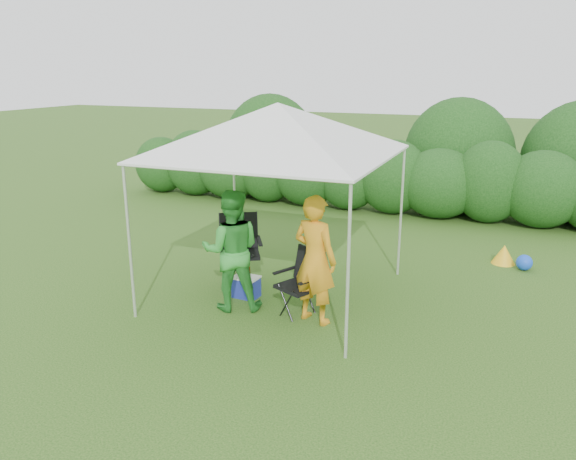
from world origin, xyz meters
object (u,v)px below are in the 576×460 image
at_px(canopy, 278,129).
at_px(chair_right, 302,278).
at_px(chair_left, 239,244).
at_px(man, 315,260).
at_px(woman, 232,250).
at_px(cooler, 246,287).

height_order(canopy, chair_right, canopy).
relative_size(chair_left, man, 0.62).
height_order(canopy, man, canopy).
bearing_deg(chair_right, chair_left, 176.15).
distance_m(chair_left, woman, 1.10).
distance_m(canopy, chair_left, 2.03).
relative_size(chair_right, cooler, 2.27).
relative_size(man, woman, 1.02).
xyz_separation_m(chair_right, chair_left, (-1.36, 0.78, 0.09)).
bearing_deg(woman, chair_right, 168.22).
bearing_deg(canopy, cooler, -142.99).
bearing_deg(chair_right, cooler, -165.88).
relative_size(woman, cooler, 4.26).
height_order(man, cooler, man).
bearing_deg(canopy, man, -39.94).
height_order(canopy, woman, canopy).
xyz_separation_m(man, woman, (-1.21, -0.04, -0.01)).
relative_size(chair_left, woman, 0.63).
bearing_deg(man, cooler, -1.70).
distance_m(man, cooler, 1.45).
distance_m(man, woman, 1.21).
height_order(chair_right, man, man).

